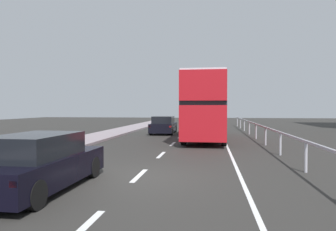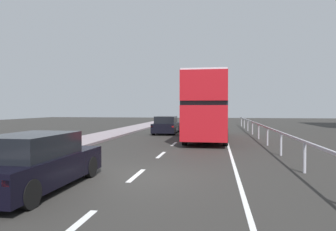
% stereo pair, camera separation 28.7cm
% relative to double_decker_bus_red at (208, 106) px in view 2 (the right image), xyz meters
% --- Properties ---
extents(ground_plane, '(73.15, 120.00, 0.10)m').
position_rel_double_decker_bus_red_xyz_m(ground_plane, '(-1.89, -11.91, -2.33)').
color(ground_plane, '#2C2A28').
extents(lane_paint_markings, '(3.29, 46.00, 0.01)m').
position_rel_double_decker_bus_red_xyz_m(lane_paint_markings, '(0.06, -2.92, -2.27)').
color(lane_paint_markings, silver).
rests_on(lane_paint_markings, ground).
extents(bridge_side_railing, '(0.10, 42.00, 1.07)m').
position_rel_double_decker_bus_red_xyz_m(bridge_side_railing, '(3.47, -2.91, -1.40)').
color(bridge_side_railing, '#AEABB6').
rests_on(bridge_side_railing, ground).
extents(double_decker_bus_red, '(2.69, 10.07, 4.25)m').
position_rel_double_decker_bus_red_xyz_m(double_decker_bus_red, '(0.00, 0.00, 0.00)').
color(double_decker_bus_red, '#B2131C').
rests_on(double_decker_bus_red, ground).
extents(hatchback_car_near, '(1.85, 4.53, 1.47)m').
position_rel_double_decker_bus_red_xyz_m(hatchback_car_near, '(-4.05, -13.82, -1.58)').
color(hatchback_car_near, black).
rests_on(hatchback_car_near, ground).
extents(sedan_car_ahead, '(1.89, 4.30, 1.46)m').
position_rel_double_decker_bus_red_xyz_m(sedan_car_ahead, '(-3.54, 4.31, -1.58)').
color(sedan_car_ahead, black).
rests_on(sedan_car_ahead, ground).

